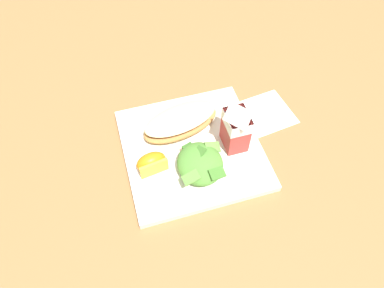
{
  "coord_description": "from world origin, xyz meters",
  "views": [
    {
      "loc": [
        0.4,
        -0.12,
        0.62
      ],
      "look_at": [
        0.0,
        0.0,
        0.03
      ],
      "focal_mm": 32.65,
      "sensor_mm": 36.0,
      "label": 1
    }
  ],
  "objects_px": {
    "cheesy_pizza_bread": "(181,122)",
    "paper_napkin": "(266,113)",
    "white_plate": "(192,149)",
    "milk_carton": "(236,126)",
    "orange_wedge_front": "(152,163)",
    "green_salad_pile": "(200,163)"
  },
  "relations": [
    {
      "from": "milk_carton",
      "to": "orange_wedge_front",
      "type": "xyz_separation_m",
      "value": [
        0.01,
        -0.18,
        -0.04
      ]
    },
    {
      "from": "white_plate",
      "to": "green_salad_pile",
      "type": "bearing_deg",
      "value": 0.84
    },
    {
      "from": "green_salad_pile",
      "to": "cheesy_pizza_bread",
      "type": "bearing_deg",
      "value": -175.23
    },
    {
      "from": "white_plate",
      "to": "orange_wedge_front",
      "type": "bearing_deg",
      "value": -73.23
    },
    {
      "from": "cheesy_pizza_bread",
      "to": "orange_wedge_front",
      "type": "relative_size",
      "value": 2.84
    },
    {
      "from": "green_salad_pile",
      "to": "paper_napkin",
      "type": "distance_m",
      "value": 0.22
    },
    {
      "from": "milk_carton",
      "to": "paper_napkin",
      "type": "bearing_deg",
      "value": 122.51
    },
    {
      "from": "white_plate",
      "to": "cheesy_pizza_bread",
      "type": "height_order",
      "value": "cheesy_pizza_bread"
    },
    {
      "from": "orange_wedge_front",
      "to": "paper_napkin",
      "type": "xyz_separation_m",
      "value": [
        -0.08,
        0.28,
        -0.03
      ]
    },
    {
      "from": "white_plate",
      "to": "green_salad_pile",
      "type": "relative_size",
      "value": 2.73
    },
    {
      "from": "green_salad_pile",
      "to": "orange_wedge_front",
      "type": "relative_size",
      "value": 1.59
    },
    {
      "from": "white_plate",
      "to": "paper_napkin",
      "type": "relative_size",
      "value": 2.55
    },
    {
      "from": "milk_carton",
      "to": "orange_wedge_front",
      "type": "relative_size",
      "value": 1.7
    },
    {
      "from": "cheesy_pizza_bread",
      "to": "green_salad_pile",
      "type": "xyz_separation_m",
      "value": [
        0.11,
        0.01,
        0.0
      ]
    },
    {
      "from": "cheesy_pizza_bread",
      "to": "paper_napkin",
      "type": "distance_m",
      "value": 0.2
    },
    {
      "from": "milk_carton",
      "to": "orange_wedge_front",
      "type": "height_order",
      "value": "milk_carton"
    },
    {
      "from": "cheesy_pizza_bread",
      "to": "milk_carton",
      "type": "xyz_separation_m",
      "value": [
        0.07,
        0.09,
        0.04
      ]
    },
    {
      "from": "milk_carton",
      "to": "green_salad_pile",
      "type": "bearing_deg",
      "value": -64.88
    },
    {
      "from": "white_plate",
      "to": "cheesy_pizza_bread",
      "type": "xyz_separation_m",
      "value": [
        -0.06,
        -0.01,
        0.03
      ]
    },
    {
      "from": "cheesy_pizza_bread",
      "to": "paper_napkin",
      "type": "height_order",
      "value": "cheesy_pizza_bread"
    },
    {
      "from": "cheesy_pizza_bread",
      "to": "paper_napkin",
      "type": "xyz_separation_m",
      "value": [
        0.0,
        0.2,
        -0.03
      ]
    },
    {
      "from": "green_salad_pile",
      "to": "milk_carton",
      "type": "height_order",
      "value": "milk_carton"
    }
  ]
}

